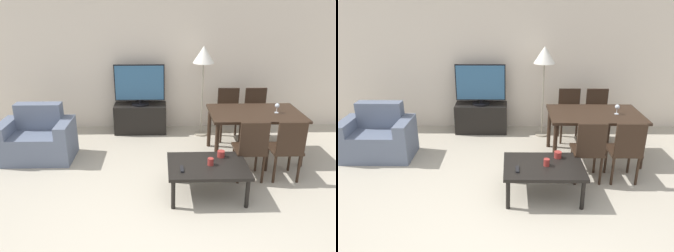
{
  "view_description": "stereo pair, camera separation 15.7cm",
  "coord_description": "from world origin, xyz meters",
  "views": [
    {
      "loc": [
        -0.06,
        -2.6,
        2.31
      ],
      "look_at": [
        0.05,
        1.66,
        0.65
      ],
      "focal_mm": 35.0,
      "sensor_mm": 36.0,
      "label": 1
    },
    {
      "loc": [
        0.09,
        -2.6,
        2.31
      ],
      "look_at": [
        0.05,
        1.66,
        0.65
      ],
      "focal_mm": 35.0,
      "sensor_mm": 36.0,
      "label": 2
    }
  ],
  "objects": [
    {
      "name": "cup_white_near",
      "position": [
        0.55,
        0.93,
        0.46
      ],
      "size": [
        0.07,
        0.07,
        0.09
      ],
      "color": "maroon",
      "rests_on": "coffee_table"
    },
    {
      "name": "dining_chair_near",
      "position": [
        1.13,
        1.28,
        0.49
      ],
      "size": [
        0.4,
        0.4,
        0.87
      ],
      "color": "black",
      "rests_on": "ground_plane"
    },
    {
      "name": "remote_primary",
      "position": [
        0.19,
        0.82,
        0.43
      ],
      "size": [
        0.04,
        0.15,
        0.02
      ],
      "color": "black",
      "rests_on": "coffee_table"
    },
    {
      "name": "tv",
      "position": [
        -0.42,
        3.07,
        0.89
      ],
      "size": [
        0.89,
        0.31,
        0.73
      ],
      "color": "black",
      "rests_on": "tv_stand"
    },
    {
      "name": "dining_chair_near_right",
      "position": [
        1.61,
        1.28,
        0.49
      ],
      "size": [
        0.4,
        0.4,
        0.87
      ],
      "color": "black",
      "rests_on": "ground_plane"
    },
    {
      "name": "ground_plane",
      "position": [
        0.0,
        0.0,
        0.0
      ],
      "size": [
        18.0,
        18.0,
        0.0
      ],
      "primitive_type": "plane",
      "color": "#B2A893"
    },
    {
      "name": "coffee_table",
      "position": [
        0.51,
        0.95,
        0.37
      ],
      "size": [
        0.98,
        0.71,
        0.42
      ],
      "color": "black",
      "rests_on": "ground_plane"
    },
    {
      "name": "floor_lamp",
      "position": [
        0.68,
        2.91,
        1.38
      ],
      "size": [
        0.36,
        0.36,
        1.58
      ],
      "color": "gray",
      "rests_on": "ground_plane"
    },
    {
      "name": "dining_chair_far",
      "position": [
        1.61,
        2.75,
        0.49
      ],
      "size": [
        0.4,
        0.4,
        0.87
      ],
      "color": "black",
      "rests_on": "ground_plane"
    },
    {
      "name": "wall_back",
      "position": [
        0.0,
        3.35,
        1.35
      ],
      "size": [
        7.94,
        0.06,
        2.7
      ],
      "color": "beige",
      "rests_on": "ground_plane"
    },
    {
      "name": "dining_table",
      "position": [
        1.37,
        2.02,
        0.64
      ],
      "size": [
        1.37,
        0.86,
        0.72
      ],
      "color": "black",
      "rests_on": "ground_plane"
    },
    {
      "name": "tv_stand",
      "position": [
        -0.42,
        3.07,
        0.26
      ],
      "size": [
        0.93,
        0.42,
        0.52
      ],
      "color": "black",
      "rests_on": "ground_plane"
    },
    {
      "name": "wine_glass_left",
      "position": [
        1.67,
        1.97,
        0.83
      ],
      "size": [
        0.07,
        0.07,
        0.15
      ],
      "color": "silver",
      "rests_on": "dining_table"
    },
    {
      "name": "cup_colored_far",
      "position": [
        0.71,
        1.15,
        0.46
      ],
      "size": [
        0.09,
        0.09,
        0.08
      ],
      "color": "maroon",
      "rests_on": "coffee_table"
    },
    {
      "name": "armchair",
      "position": [
        -1.93,
        2.03,
        0.3
      ],
      "size": [
        1.06,
        0.64,
        0.82
      ],
      "color": "slate",
      "rests_on": "ground_plane"
    },
    {
      "name": "dining_chair_far_left",
      "position": [
        1.13,
        2.75,
        0.49
      ],
      "size": [
        0.4,
        0.4,
        0.87
      ],
      "color": "black",
      "rests_on": "ground_plane"
    }
  ]
}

